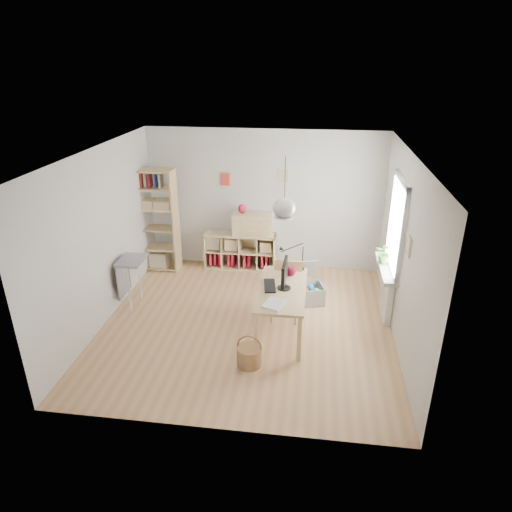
# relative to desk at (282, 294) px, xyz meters

# --- Properties ---
(ground) EXTENTS (4.50, 4.50, 0.00)m
(ground) POSITION_rel_desk_xyz_m (-0.55, 0.15, -0.66)
(ground) COLOR tan
(ground) RESTS_ON ground
(room_shell) EXTENTS (4.50, 4.50, 4.50)m
(room_shell) POSITION_rel_desk_xyz_m (-0.00, 0.00, 1.34)
(room_shell) COLOR white
(room_shell) RESTS_ON ground
(window_unit) EXTENTS (0.07, 1.16, 1.46)m
(window_unit) POSITION_rel_desk_xyz_m (1.68, 0.75, 0.89)
(window_unit) COLOR white
(window_unit) RESTS_ON ground
(radiator) EXTENTS (0.10, 0.80, 0.80)m
(radiator) POSITION_rel_desk_xyz_m (1.64, 0.75, -0.26)
(radiator) COLOR white
(radiator) RESTS_ON ground
(windowsill) EXTENTS (0.22, 1.20, 0.06)m
(windowsill) POSITION_rel_desk_xyz_m (1.59, 0.75, 0.17)
(windowsill) COLOR silver
(windowsill) RESTS_ON radiator
(desk) EXTENTS (0.70, 1.50, 0.75)m
(desk) POSITION_rel_desk_xyz_m (0.00, 0.00, 0.00)
(desk) COLOR #E1BE81
(desk) RESTS_ON ground
(cube_shelf) EXTENTS (1.40, 0.38, 0.72)m
(cube_shelf) POSITION_rel_desk_xyz_m (-1.02, 2.23, -0.36)
(cube_shelf) COLOR #D0B488
(cube_shelf) RESTS_ON ground
(tall_bookshelf) EXTENTS (0.80, 0.38, 2.00)m
(tall_bookshelf) POSITION_rel_desk_xyz_m (-2.59, 1.95, 0.43)
(tall_bookshelf) COLOR #E1BE81
(tall_bookshelf) RESTS_ON ground
(side_table) EXTENTS (0.40, 0.55, 0.85)m
(side_table) POSITION_rel_desk_xyz_m (-2.59, 0.50, 0.01)
(side_table) COLOR gray
(side_table) RESTS_ON ground
(chair) EXTENTS (0.48, 0.48, 0.92)m
(chair) POSITION_rel_desk_xyz_m (0.04, 0.48, -0.13)
(chair) COLOR gray
(chair) RESTS_ON ground
(wicker_basket) EXTENTS (0.35, 0.34, 0.47)m
(wicker_basket) POSITION_rel_desk_xyz_m (-0.37, -0.88, -0.50)
(wicker_basket) COLOR #9E7347
(wicker_basket) RESTS_ON ground
(storage_chest) EXTENTS (0.77, 0.83, 0.64)m
(storage_chest) POSITION_rel_desk_xyz_m (0.32, 1.03, -0.45)
(storage_chest) COLOR #BAB9B5
(storage_chest) RESTS_ON ground
(monitor) EXTENTS (0.20, 0.50, 0.43)m
(monitor) POSITION_rel_desk_xyz_m (0.03, 0.00, 0.34)
(monitor) COLOR black
(monitor) RESTS_ON desk
(keyboard) EXTENTS (0.23, 0.46, 0.02)m
(keyboard) POSITION_rel_desk_xyz_m (-0.19, 0.04, 0.10)
(keyboard) COLOR black
(keyboard) RESTS_ON desk
(task_lamp) EXTENTS (0.40, 0.15, 0.43)m
(task_lamp) POSITION_rel_desk_xyz_m (0.07, 0.62, 0.38)
(task_lamp) COLOR black
(task_lamp) RESTS_ON desk
(yarn_ball) EXTENTS (0.16, 0.16, 0.16)m
(yarn_ball) POSITION_rel_desk_xyz_m (0.09, 0.43, 0.17)
(yarn_ball) COLOR #510A1A
(yarn_ball) RESTS_ON desk
(paper_tray) EXTENTS (0.35, 0.39, 0.03)m
(paper_tray) POSITION_rel_desk_xyz_m (-0.07, -0.51, 0.11)
(paper_tray) COLOR silver
(paper_tray) RESTS_ON desk
(drawer_chest) EXTENTS (0.76, 0.38, 0.43)m
(drawer_chest) POSITION_rel_desk_xyz_m (-0.76, 2.19, 0.28)
(drawer_chest) COLOR #D0B488
(drawer_chest) RESTS_ON cube_shelf
(red_vase) EXTENTS (0.15, 0.15, 0.18)m
(red_vase) POSITION_rel_desk_xyz_m (-0.95, 2.19, 0.58)
(red_vase) COLOR maroon
(red_vase) RESTS_ON drawer_chest
(potted_plant) EXTENTS (0.39, 0.37, 0.35)m
(potted_plant) POSITION_rel_desk_xyz_m (1.57, 0.87, 0.38)
(potted_plant) COLOR #2F6927
(potted_plant) RESTS_ON windowsill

